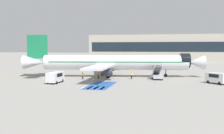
{
  "coord_description": "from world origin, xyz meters",
  "views": [
    {
      "loc": [
        11.63,
        -63.26,
        7.33
      ],
      "look_at": [
        -1.11,
        -3.05,
        2.75
      ],
      "focal_mm": 42.0,
      "sensor_mm": 36.0,
      "label": 1
    }
  ],
  "objects_px": {
    "fuel_tanker": "(106,64)",
    "service_van_1": "(55,77)",
    "boarding_stairs_forward": "(157,75)",
    "ground_crew_1": "(132,75)",
    "airliner": "(113,62)",
    "service_van_0": "(217,77)",
    "traffic_cone_0": "(47,76)",
    "terminal_building": "(170,48)",
    "ground_crew_0": "(83,75)",
    "ground_crew_2": "(98,75)",
    "traffic_cone_1": "(93,80)"
  },
  "relations": [
    {
      "from": "boarding_stairs_forward",
      "to": "ground_crew_1",
      "type": "distance_m",
      "value": 5.91
    },
    {
      "from": "service_van_0",
      "to": "ground_crew_1",
      "type": "bearing_deg",
      "value": -58.24
    },
    {
      "from": "airliner",
      "to": "traffic_cone_0",
      "type": "relative_size",
      "value": 75.52
    },
    {
      "from": "service_van_1",
      "to": "traffic_cone_0",
      "type": "bearing_deg",
      "value": -55.44
    },
    {
      "from": "airliner",
      "to": "service_van_1",
      "type": "xyz_separation_m",
      "value": [
        -9.41,
        -13.61,
        -2.3
      ]
    },
    {
      "from": "airliner",
      "to": "service_van_1",
      "type": "distance_m",
      "value": 16.71
    },
    {
      "from": "boarding_stairs_forward",
      "to": "ground_crew_1",
      "type": "height_order",
      "value": "boarding_stairs_forward"
    },
    {
      "from": "ground_crew_2",
      "to": "traffic_cone_0",
      "type": "relative_size",
      "value": 2.84
    },
    {
      "from": "airliner",
      "to": "service_van_0",
      "type": "height_order",
      "value": "airliner"
    },
    {
      "from": "service_van_0",
      "to": "ground_crew_0",
      "type": "height_order",
      "value": "service_van_0"
    },
    {
      "from": "service_van_1",
      "to": "traffic_cone_1",
      "type": "relative_size",
      "value": 11.05
    },
    {
      "from": "service_van_0",
      "to": "traffic_cone_0",
      "type": "height_order",
      "value": "service_van_0"
    },
    {
      "from": "airliner",
      "to": "traffic_cone_0",
      "type": "distance_m",
      "value": 16.82
    },
    {
      "from": "service_van_1",
      "to": "ground_crew_2",
      "type": "height_order",
      "value": "service_van_1"
    },
    {
      "from": "fuel_tanker",
      "to": "ground_crew_2",
      "type": "height_order",
      "value": "fuel_tanker"
    },
    {
      "from": "service_van_1",
      "to": "terminal_building",
      "type": "distance_m",
      "value": 93.15
    },
    {
      "from": "boarding_stairs_forward",
      "to": "fuel_tanker",
      "type": "bearing_deg",
      "value": 117.18
    },
    {
      "from": "ground_crew_0",
      "to": "ground_crew_2",
      "type": "height_order",
      "value": "ground_crew_0"
    },
    {
      "from": "boarding_stairs_forward",
      "to": "fuel_tanker",
      "type": "relative_size",
      "value": 0.57
    },
    {
      "from": "airliner",
      "to": "boarding_stairs_forward",
      "type": "bearing_deg",
      "value": 67.19
    },
    {
      "from": "ground_crew_0",
      "to": "ground_crew_2",
      "type": "bearing_deg",
      "value": -123.9
    },
    {
      "from": "airliner",
      "to": "terminal_building",
      "type": "height_order",
      "value": "terminal_building"
    },
    {
      "from": "ground_crew_0",
      "to": "traffic_cone_1",
      "type": "distance_m",
      "value": 3.96
    },
    {
      "from": "ground_crew_1",
      "to": "service_van_1",
      "type": "bearing_deg",
      "value": -15.96
    },
    {
      "from": "boarding_stairs_forward",
      "to": "service_van_0",
      "type": "xyz_separation_m",
      "value": [
        12.14,
        -5.45,
        0.35
      ]
    },
    {
      "from": "service_van_0",
      "to": "traffic_cone_0",
      "type": "distance_m",
      "value": 39.37
    },
    {
      "from": "fuel_tanker",
      "to": "terminal_building",
      "type": "height_order",
      "value": "terminal_building"
    },
    {
      "from": "airliner",
      "to": "ground_crew_2",
      "type": "relative_size",
      "value": 26.55
    },
    {
      "from": "ground_crew_1",
      "to": "terminal_building",
      "type": "distance_m",
      "value": 80.19
    },
    {
      "from": "fuel_tanker",
      "to": "service_van_1",
      "type": "bearing_deg",
      "value": -12.22
    },
    {
      "from": "airliner",
      "to": "fuel_tanker",
      "type": "height_order",
      "value": "airliner"
    },
    {
      "from": "service_van_0",
      "to": "ground_crew_0",
      "type": "distance_m",
      "value": 29.03
    },
    {
      "from": "fuel_tanker",
      "to": "service_van_1",
      "type": "distance_m",
      "value": 34.84
    },
    {
      "from": "boarding_stairs_forward",
      "to": "traffic_cone_0",
      "type": "xyz_separation_m",
      "value": [
        -27.0,
        -1.36,
        -0.68
      ]
    },
    {
      "from": "fuel_tanker",
      "to": "traffic_cone_0",
      "type": "bearing_deg",
      "value": -28.13
    },
    {
      "from": "ground_crew_1",
      "to": "airliner",
      "type": "bearing_deg",
      "value": -83.57
    },
    {
      "from": "airliner",
      "to": "terminal_building",
      "type": "distance_m",
      "value": 77.67
    },
    {
      "from": "service_van_0",
      "to": "ground_crew_2",
      "type": "height_order",
      "value": "service_van_0"
    },
    {
      "from": "boarding_stairs_forward",
      "to": "service_van_1",
      "type": "distance_m",
      "value": 23.19
    },
    {
      "from": "service_van_1",
      "to": "traffic_cone_0",
      "type": "distance_m",
      "value": 11.73
    },
    {
      "from": "traffic_cone_0",
      "to": "terminal_building",
      "type": "distance_m",
      "value": 86.09
    },
    {
      "from": "fuel_tanker",
      "to": "ground_crew_0",
      "type": "xyz_separation_m",
      "value": [
        0.8,
        -27.46,
        -0.84
      ]
    },
    {
      "from": "fuel_tanker",
      "to": "terminal_building",
      "type": "bearing_deg",
      "value": 151.21
    },
    {
      "from": "ground_crew_0",
      "to": "terminal_building",
      "type": "height_order",
      "value": "terminal_building"
    },
    {
      "from": "boarding_stairs_forward",
      "to": "traffic_cone_1",
      "type": "distance_m",
      "value": 14.94
    },
    {
      "from": "ground_crew_1",
      "to": "traffic_cone_1",
      "type": "xyz_separation_m",
      "value": [
        -7.79,
        -5.39,
        -0.8
      ]
    },
    {
      "from": "traffic_cone_0",
      "to": "traffic_cone_1",
      "type": "relative_size",
      "value": 1.33
    },
    {
      "from": "fuel_tanker",
      "to": "traffic_cone_0",
      "type": "xyz_separation_m",
      "value": [
        -9.36,
        -25.09,
        -1.52
      ]
    },
    {
      "from": "traffic_cone_0",
      "to": "terminal_building",
      "type": "height_order",
      "value": "terminal_building"
    },
    {
      "from": "fuel_tanker",
      "to": "ground_crew_2",
      "type": "distance_m",
      "value": 25.82
    }
  ]
}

